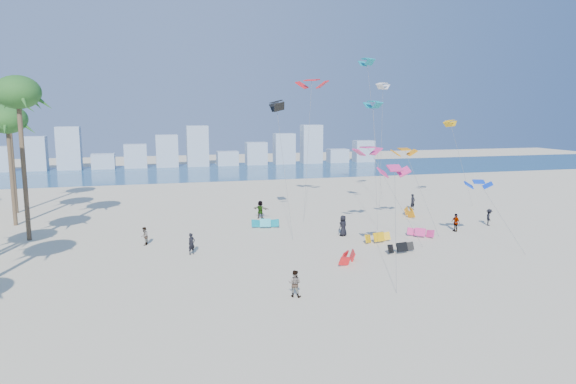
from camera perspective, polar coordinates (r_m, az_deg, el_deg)
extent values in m
plane|color=beige|center=(29.44, 2.58, -13.69)|extent=(220.00, 220.00, 0.00)
plane|color=navy|center=(98.87, -10.22, 2.22)|extent=(220.00, 220.00, 0.00)
imported|color=black|center=(41.89, -10.65, -5.67)|extent=(0.76, 0.70, 1.74)
imported|color=gray|center=(32.12, 0.75, -10.10)|extent=(1.03, 0.97, 1.69)
imported|color=black|center=(47.41, 6.13, -3.74)|extent=(1.12, 1.00, 1.92)
imported|color=gray|center=(51.48, 18.09, -3.23)|extent=(0.60, 1.07, 1.73)
imported|color=black|center=(55.21, 21.40, -2.63)|extent=(1.08, 1.25, 1.68)
imported|color=gray|center=(54.85, -3.08, -1.96)|extent=(1.77, 1.51, 1.92)
imported|color=black|center=(61.25, 13.66, -1.08)|extent=(0.79, 0.66, 1.86)
imported|color=gray|center=(45.68, -15.64, -4.74)|extent=(0.73, 0.87, 1.57)
cylinder|color=#595959|center=(45.93, 11.71, -0.37)|extent=(2.70, 5.85, 8.10)
cylinder|color=#595959|center=(52.58, 9.65, 3.20)|extent=(1.84, 5.85, 12.36)
cylinder|color=#595959|center=(49.85, 14.55, 0.04)|extent=(1.60, 4.24, 7.74)
cylinder|color=#595959|center=(47.38, -0.44, 2.63)|extent=(0.22, 5.36, 12.24)
cylinder|color=#595959|center=(63.30, 10.31, 5.19)|extent=(1.44, 2.97, 14.70)
cylinder|color=#595959|center=(46.14, 22.58, -2.56)|extent=(1.53, 4.48, 5.36)
cylinder|color=#595959|center=(55.11, 2.21, 4.82)|extent=(2.62, 5.66, 14.76)
cylinder|color=#595959|center=(65.79, 18.66, 3.04)|extent=(2.08, 2.62, 10.21)
cylinder|color=#595959|center=(35.64, 11.84, -3.73)|extent=(2.52, 5.70, 7.26)
cylinder|color=#595959|center=(67.92, 9.57, 6.86)|extent=(1.57, 2.65, 18.00)
cylinder|color=brown|center=(50.24, -27.26, 2.40)|extent=(0.40, 0.40, 12.94)
ellipsoid|color=#205C21|center=(50.03, -27.79, 9.78)|extent=(3.80, 3.80, 2.85)
cylinder|color=brown|center=(57.73, -28.33, 1.87)|extent=(0.40, 0.40, 10.58)
ellipsoid|color=#205C21|center=(57.42, -28.72, 7.11)|extent=(3.80, 3.80, 2.85)
cylinder|color=brown|center=(64.75, -28.26, 3.45)|extent=(0.40, 0.40, 12.65)
ellipsoid|color=#205C21|center=(64.57, -28.68, 9.04)|extent=(3.80, 3.80, 2.85)
cube|color=#9EADBF|center=(110.24, -26.29, 3.84)|extent=(4.40, 3.00, 6.60)
cube|color=#9EADBF|center=(109.15, -23.12, 4.48)|extent=(4.40, 3.00, 8.40)
cube|color=#9EADBF|center=(108.68, -19.80, 3.23)|extent=(4.40, 3.00, 3.00)
cube|color=#9EADBF|center=(108.27, -16.55, 3.84)|extent=(4.40, 3.00, 4.80)
cube|color=#9EADBF|center=(108.22, -13.28, 4.45)|extent=(4.40, 3.00, 6.60)
cube|color=#9EADBF|center=(108.54, -10.01, 5.04)|extent=(4.40, 3.00, 8.40)
cube|color=#9EADBF|center=(109.48, -6.74, 3.73)|extent=(4.40, 3.00, 3.00)
cube|color=#9EADBF|center=(110.48, -3.55, 4.29)|extent=(4.40, 3.00, 4.80)
cube|color=#9EADBF|center=(111.82, -0.43, 4.83)|extent=(4.40, 3.00, 6.60)
cube|color=#9EADBF|center=(113.49, 2.61, 5.33)|extent=(4.40, 3.00, 8.40)
cube|color=#9EADBF|center=(115.72, 5.53, 4.03)|extent=(4.40, 3.00, 3.00)
cube|color=#9EADBF|center=(117.98, 8.36, 4.51)|extent=(4.40, 3.00, 4.80)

